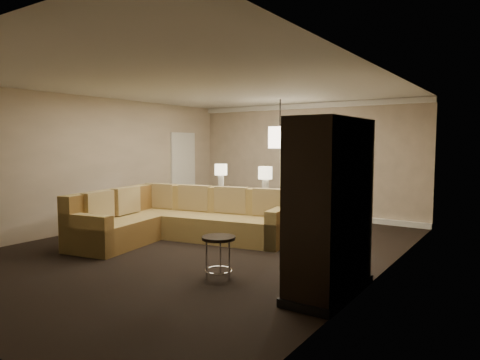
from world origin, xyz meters
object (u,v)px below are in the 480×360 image
Objects in this scene: console_table at (242,204)px; armoire at (329,211)px; person at (309,176)px; drink_table at (219,248)px; sectional_sofa at (177,219)px; coffee_table at (239,228)px.

console_table is 4.74m from armoire.
console_table is 1.00× the size of person.
console_table is 3.48× the size of drink_table.
person is (-2.71, 5.27, -0.03)m from armoire.
console_table is at bearing 78.03° from sectional_sofa.
armoire is 1.07× the size of person.
armoire reaches higher than console_table.
person reaches higher than coffee_table.
armoire is (3.43, -3.22, 0.57)m from console_table.
coffee_table is at bearing 69.57° from person.
armoire is at bearing -35.66° from coffee_table.
drink_table is at bearing -62.36° from coffee_table.
armoire reaches higher than person.
coffee_table is at bearing 117.64° from drink_table.
console_table is (0.07, 2.10, 0.06)m from sectional_sofa.
console_table is 3.99m from drink_table.
coffee_table is at bearing 144.34° from armoire.
console_table is (-0.86, 1.37, 0.24)m from coffee_table.
armoire reaches higher than drink_table.
person is at bearing 117.25° from armoire.
drink_table is (1.10, -2.10, 0.21)m from coffee_table.
sectional_sofa is 5.96× the size of drink_table.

